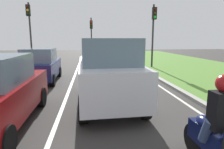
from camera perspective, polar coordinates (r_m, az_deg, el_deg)
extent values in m
plane|color=#383533|center=(11.53, -7.72, -0.99)|extent=(60.00, 60.00, 0.00)
cube|color=silver|center=(11.56, -11.19, -1.04)|extent=(0.12, 32.00, 0.01)
cube|color=silver|center=(12.01, 9.71, -0.57)|extent=(0.12, 32.00, 0.01)
cube|color=#548433|center=(14.19, 29.06, 0.05)|extent=(9.00, 48.00, 0.06)
cube|color=#9E9B93|center=(12.15, 11.98, -0.25)|extent=(0.24, 48.00, 0.12)
cube|color=silver|center=(6.77, -1.41, -0.93)|extent=(2.06, 4.57, 1.10)
cube|color=slate|center=(6.50, -1.27, 7.06)|extent=(1.80, 2.76, 0.80)
cylinder|color=black|center=(8.32, -8.75, -2.76)|extent=(0.25, 0.77, 0.76)
cylinder|color=black|center=(8.50, 3.12, -2.38)|extent=(0.25, 0.77, 0.76)
cylinder|color=black|center=(5.39, -8.62, -10.13)|extent=(0.25, 0.77, 0.76)
cylinder|color=black|center=(5.66, 9.61, -9.14)|extent=(0.25, 0.77, 0.76)
cylinder|color=black|center=(7.03, -20.07, -6.26)|extent=(0.22, 0.64, 0.64)
cylinder|color=black|center=(4.43, -28.85, -16.96)|extent=(0.22, 0.64, 0.64)
cube|color=navy|center=(11.06, -20.08, 1.67)|extent=(1.72, 3.73, 0.80)
cube|color=slate|center=(10.74, -20.60, 5.37)|extent=(1.52, 1.93, 0.68)
cylinder|color=black|center=(12.51, -22.17, 0.62)|extent=(0.23, 0.60, 0.60)
cylinder|color=black|center=(12.22, -15.30, 0.81)|extent=(0.23, 0.60, 0.60)
cylinder|color=black|center=(10.13, -25.57, -1.78)|extent=(0.23, 0.60, 0.60)
cylinder|color=black|center=(9.77, -17.11, -1.62)|extent=(0.23, 0.60, 0.60)
cube|color=#0C143F|center=(3.73, 28.63, -17.70)|extent=(0.28, 1.40, 0.36)
ellipsoid|color=#0C143F|center=(3.90, 25.90, -12.67)|extent=(0.28, 0.50, 0.24)
cylinder|color=black|center=(4.37, 22.81, -17.07)|extent=(0.10, 0.60, 0.60)
cube|color=black|center=(3.47, 29.98, -9.19)|extent=(0.40, 0.26, 0.60)
cylinder|color=navy|center=(3.60, 26.00, -14.64)|extent=(0.16, 0.29, 0.45)
cylinder|color=#2D2D2D|center=(15.77, 11.89, 10.80)|extent=(0.14, 0.14, 4.85)
cube|color=black|center=(15.69, 12.38, 17.16)|extent=(0.32, 0.24, 0.90)
sphere|color=#3F0F0F|center=(15.61, 12.58, 18.23)|extent=(0.20, 0.20, 0.20)
sphere|color=#382B0C|center=(15.57, 12.54, 17.21)|extent=(0.20, 0.20, 0.20)
sphere|color=green|center=(15.54, 12.50, 16.19)|extent=(0.20, 0.20, 0.20)
cylinder|color=#2D2D2D|center=(17.98, -22.83, 10.71)|extent=(0.14, 0.14, 5.21)
cube|color=black|center=(17.93, -23.46, 16.93)|extent=(0.32, 0.24, 0.90)
sphere|color=#3F0F0F|center=(17.85, -23.66, 17.87)|extent=(0.20, 0.20, 0.20)
sphere|color=#F2AD19|center=(17.81, -23.59, 16.98)|extent=(0.20, 0.20, 0.20)
sphere|color=black|center=(17.77, -23.52, 16.08)|extent=(0.20, 0.20, 0.20)
cylinder|color=#2D2D2D|center=(22.78, -6.07, 10.48)|extent=(0.14, 0.14, 4.62)
cube|color=black|center=(22.64, -6.14, 14.37)|extent=(0.32, 0.24, 0.90)
sphere|color=red|center=(22.53, -6.15, 15.11)|extent=(0.20, 0.20, 0.20)
sphere|color=#382B0C|center=(22.51, -6.13, 14.39)|extent=(0.20, 0.20, 0.20)
sphere|color=black|center=(22.49, -6.12, 13.68)|extent=(0.20, 0.20, 0.20)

